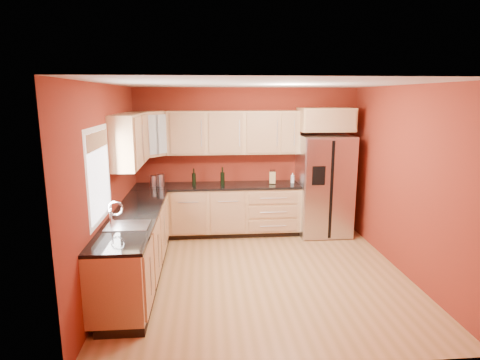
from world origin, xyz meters
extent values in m
plane|color=#A77740|center=(0.00, 0.00, 0.00)|extent=(4.00, 4.00, 0.00)
plane|color=silver|center=(0.00, 0.00, 2.60)|extent=(4.00, 4.00, 0.00)
cube|color=maroon|center=(0.00, 2.00, 1.30)|extent=(4.00, 0.04, 2.60)
cube|color=maroon|center=(0.00, -2.00, 1.30)|extent=(4.00, 0.04, 2.60)
cube|color=maroon|center=(-2.00, 0.00, 1.30)|extent=(0.04, 4.00, 2.60)
cube|color=maroon|center=(2.00, 0.00, 1.30)|extent=(0.04, 4.00, 2.60)
cube|color=tan|center=(-0.55, 1.70, 0.44)|extent=(2.90, 0.60, 0.88)
cube|color=tan|center=(-1.70, 0.00, 0.44)|extent=(0.60, 2.80, 0.88)
cube|color=black|center=(-0.55, 1.69, 0.90)|extent=(2.90, 0.62, 0.04)
cube|color=black|center=(-1.69, 0.00, 0.90)|extent=(0.62, 2.80, 0.04)
cube|color=tan|center=(-0.25, 1.83, 1.83)|extent=(2.30, 0.33, 0.75)
cube|color=tan|center=(-1.83, 0.72, 1.83)|extent=(0.33, 1.35, 0.75)
cube|color=tan|center=(-1.67, 1.67, 1.83)|extent=(0.67, 0.67, 0.75)
cube|color=tan|center=(1.35, 1.70, 2.05)|extent=(0.92, 0.60, 0.40)
cube|color=silver|center=(1.35, 1.62, 0.89)|extent=(0.90, 0.75, 1.78)
cube|color=white|center=(-1.98, -0.50, 1.55)|extent=(0.03, 0.90, 1.00)
cylinder|color=silver|center=(-1.53, 1.67, 1.03)|extent=(0.16, 0.16, 0.21)
cylinder|color=silver|center=(-1.65, 1.68, 1.01)|extent=(0.13, 0.13, 0.18)
cube|color=tan|center=(0.43, 1.72, 1.03)|extent=(0.12, 0.12, 0.21)
cylinder|color=white|center=(0.80, 1.73, 1.01)|extent=(0.08, 0.08, 0.18)
camera|label=1|loc=(-0.74, -5.19, 2.44)|focal=30.00mm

